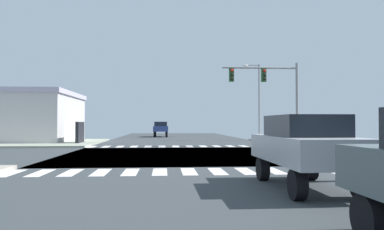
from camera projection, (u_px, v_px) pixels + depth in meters
ground at (194, 155)px, 20.57m from camera, size 90.00×90.00×0.05m
sidewalk_corner_ne at (331, 142)px, 33.49m from camera, size 12.00×12.00×0.14m
sidewalk_corner_nw at (26, 143)px, 31.58m from camera, size 12.00×12.00×0.14m
crosswalk_near at (203, 171)px, 13.27m from camera, size 13.50×2.00×0.01m
crosswalk_far at (183, 146)px, 27.83m from camera, size 13.50×2.00×0.01m
traffic_signal_mast at (268, 85)px, 28.74m from camera, size 5.79×0.55×6.25m
street_lamp at (257, 94)px, 38.57m from camera, size 1.78×0.32×7.65m
sedan_crossing_2 at (161, 128)px, 47.84m from camera, size 1.80×4.30×1.88m
sedan_leading_3 at (305, 145)px, 9.84m from camera, size 1.80×4.30×1.88m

